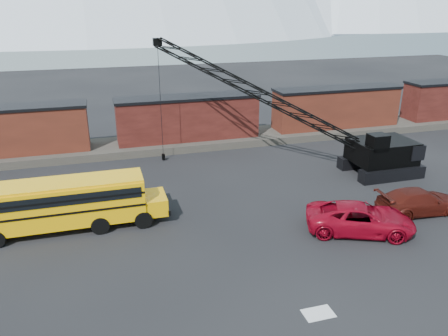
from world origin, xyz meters
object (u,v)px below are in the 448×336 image
at_px(school_bus, 66,203).
at_px(crawler_crane, 262,95).
at_px(red_pickup, 360,218).
at_px(maroon_suv, 419,201).

height_order(school_bus, crawler_crane, crawler_crane).
relative_size(red_pickup, crawler_crane, 0.33).
height_order(school_bus, maroon_suv, school_bus).
height_order(red_pickup, crawler_crane, crawler_crane).
relative_size(school_bus, red_pickup, 1.80).
bearing_deg(red_pickup, crawler_crane, 31.47).
xyz_separation_m(maroon_suv, crawler_crane, (-7.13, 10.98, 5.36)).
bearing_deg(school_bus, red_pickup, -17.29).
bearing_deg(maroon_suv, red_pickup, 105.72).
relative_size(school_bus, crawler_crane, 0.59).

